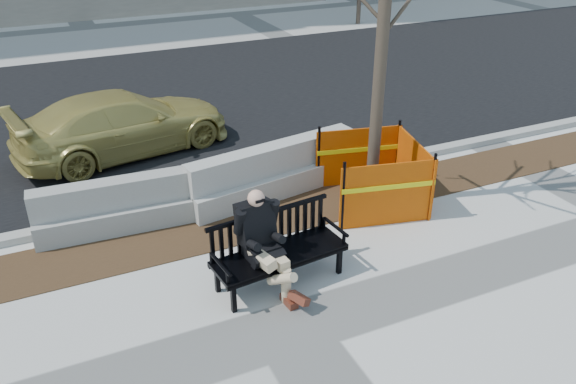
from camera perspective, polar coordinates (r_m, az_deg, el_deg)
name	(u,v)px	position (r m, az deg, el deg)	size (l,w,h in m)	color
ground	(289,329)	(7.40, 0.06, -13.19)	(120.00, 120.00, 0.00)	beige
mulch_strip	(220,228)	(9.37, -6.61, -3.52)	(40.00, 1.20, 0.02)	#47301C
asphalt_street	(139,107)	(14.87, -14.38, 8.00)	(60.00, 10.40, 0.01)	black
curb	(202,199)	(10.13, -8.35, -0.68)	(60.00, 0.25, 0.12)	#9E9B93
bench	(280,282)	(8.15, -0.81, -8.74)	(1.88, 0.68, 1.00)	black
seated_man	(262,285)	(8.09, -2.55, -9.09)	(0.61, 1.02, 1.42)	black
tree_fence	(370,203)	(10.14, 8.00, -1.03)	(2.35, 2.35, 5.87)	#EF6304
sedan	(127,152)	(12.40, -15.41, 3.81)	(1.74, 4.29, 1.24)	tan
jersey_barrier_left	(135,225)	(9.71, -14.70, -3.15)	(2.98, 0.60, 0.86)	gray
jersey_barrier_right	(274,193)	(10.35, -1.42, -0.09)	(3.23, 0.65, 0.93)	#A9A69F
far_tree_right	(358,24)	(23.82, 6.83, 16.01)	(1.88, 1.88, 5.08)	#4F3F33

